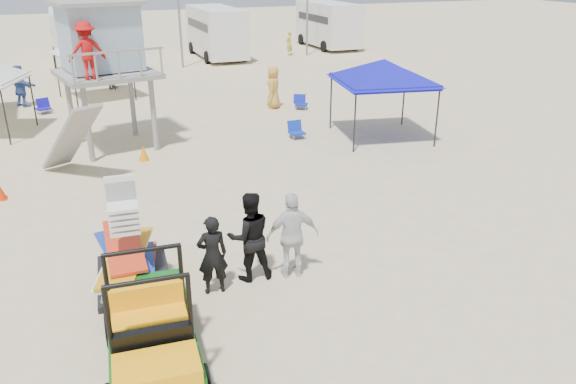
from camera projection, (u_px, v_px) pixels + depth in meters
name	position (u px, v px, depth m)	size (l,w,h in m)	color
ground	(322.00, 317.00, 10.51)	(140.00, 140.00, 0.00)	beige
utility_cart	(149.00, 326.00, 8.70)	(1.50, 2.72, 2.00)	#0C5213
surf_trailer	(131.00, 258.00, 10.71)	(1.48, 2.54, 2.27)	black
man_left	(212.00, 255.00, 11.00)	(0.61, 0.40, 1.67)	black
man_mid	(250.00, 236.00, 11.45)	(0.94, 0.73, 1.92)	black
man_right	(293.00, 236.00, 11.54)	(1.10, 0.46, 1.88)	silver
lifeguard_tower	(100.00, 43.00, 18.70)	(3.57, 3.57, 4.84)	gray
canopy_blue	(384.00, 63.00, 20.08)	(3.68, 3.68, 3.31)	black
canopy_white_c	(90.00, 39.00, 25.89)	(3.52, 3.52, 3.35)	black
umbrella_b	(71.00, 95.00, 23.92)	(1.85, 1.89, 1.70)	#F3FF16
cone_far	(144.00, 153.00, 18.59)	(0.34, 0.34, 0.50)	orange
beach_chair_a	(43.00, 106.00, 24.30)	(0.69, 0.75, 0.64)	#130FA4
beach_chair_b	(296.00, 130.00, 20.94)	(0.56, 0.59, 0.64)	#0F2BA6
beach_chair_c	(300.00, 102.00, 25.01)	(0.72, 0.80, 0.64)	#0E1EA1
rv_mid_left	(73.00, 34.00, 35.84)	(2.65, 6.50, 3.25)	silver
rv_mid_right	(216.00, 30.00, 37.61)	(2.64, 7.00, 3.25)	silver
rv_far_right	(328.00, 23.00, 41.96)	(2.64, 6.60, 3.25)	silver
distant_beachgoers	(136.00, 77.00, 27.30)	(17.76, 14.51, 1.86)	#597445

